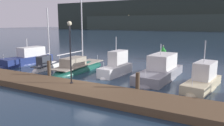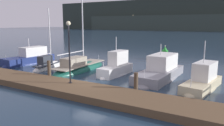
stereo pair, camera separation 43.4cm
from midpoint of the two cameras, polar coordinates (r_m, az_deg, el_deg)
ground_plane at (r=17.17m, az=-5.83°, el=-5.65°), size 400.00×400.00×0.00m
dock at (r=15.42m, az=-10.43°, el=-6.76°), size 33.62×2.80×0.45m
mooring_pile_1 at (r=19.04m, az=-16.72°, el=-1.90°), size 0.28×0.28×1.65m
mooring_pile_2 at (r=14.69m, az=5.85°, el=-5.36°), size 0.28×0.28×1.50m
motorboat_berth_1 at (r=27.65m, az=-21.57°, el=0.55°), size 2.92×6.82×3.52m
sailboat_berth_2 at (r=24.14m, az=-16.99°, el=-1.01°), size 2.16×5.20×6.90m
sailboat_berth_3 at (r=22.42m, az=-9.22°, el=-1.55°), size 2.48×8.06×11.37m
motorboat_berth_4 at (r=20.23m, az=0.43°, el=-1.80°), size 1.84×4.62×3.97m
motorboat_berth_5 at (r=19.38m, az=11.74°, el=-2.85°), size 2.93×7.51×3.57m
motorboat_berth_6 at (r=17.38m, az=21.86°, el=-5.08°), size 2.61×5.59×4.10m
channel_buoy at (r=29.64m, az=12.77°, el=2.28°), size 1.21×1.21×1.86m
dock_lamppost at (r=15.62m, az=-11.68°, el=5.19°), size 0.32×0.32×4.41m
hillside_backdrop at (r=150.96m, az=24.41°, el=11.29°), size 240.00×23.00×20.70m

